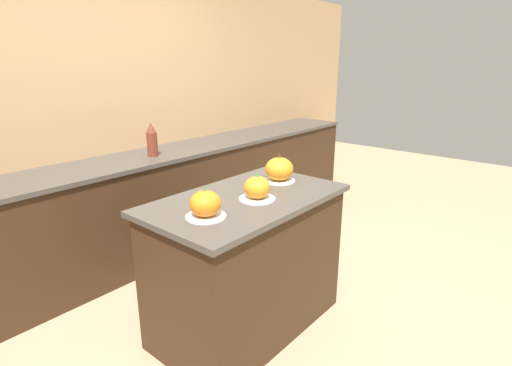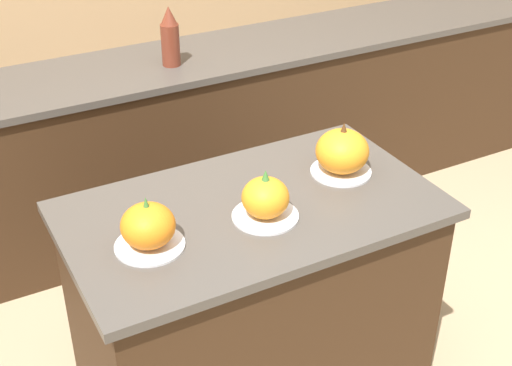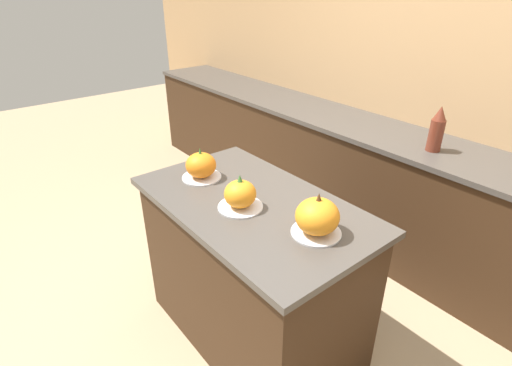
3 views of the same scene
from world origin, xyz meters
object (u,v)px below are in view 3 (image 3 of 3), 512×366
object	(u,v)px
pumpkin_cake_center	(240,195)
pumpkin_cake_right	(317,217)
bottle_tall	(437,130)
pumpkin_cake_left	(201,166)

from	to	relation	value
pumpkin_cake_center	pumpkin_cake_right	world-z (taller)	pumpkin_cake_right
bottle_tall	pumpkin_cake_left	bearing A→B (deg)	-115.11
pumpkin_cake_right	pumpkin_cake_center	bearing A→B (deg)	-161.78
bottle_tall	pumpkin_cake_right	bearing A→B (deg)	-82.90
pumpkin_cake_left	pumpkin_cake_right	world-z (taller)	pumpkin_cake_right
pumpkin_cake_center	bottle_tall	bearing A→B (deg)	80.35
pumpkin_cake_left	pumpkin_cake_center	distance (m)	0.40
pumpkin_cake_left	pumpkin_cake_right	bearing A→B (deg)	7.40
pumpkin_cake_right	bottle_tall	size ratio (longest dim) A/B	0.77
pumpkin_cake_left	pumpkin_cake_center	size ratio (longest dim) A/B	0.99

